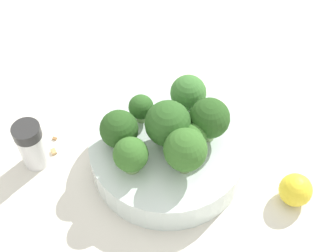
% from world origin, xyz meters
% --- Properties ---
extents(ground_plane, '(3.00, 3.00, 0.00)m').
position_xyz_m(ground_plane, '(0.00, 0.00, 0.00)').
color(ground_plane, silver).
extents(bowl, '(0.20, 0.20, 0.04)m').
position_xyz_m(bowl, '(0.00, 0.00, 0.02)').
color(bowl, silver).
rests_on(bowl, ground_plane).
extents(broccoli_floret_0, '(0.05, 0.05, 0.05)m').
position_xyz_m(broccoli_floret_0, '(-0.04, -0.05, 0.07)').
color(broccoli_floret_0, '#8EB770').
rests_on(broccoli_floret_0, bowl).
extents(broccoli_floret_1, '(0.05, 0.05, 0.07)m').
position_xyz_m(broccoli_floret_1, '(-0.01, 0.04, 0.08)').
color(broccoli_floret_1, '#7A9E5B').
rests_on(broccoli_floret_1, bowl).
extents(broccoli_floret_2, '(0.06, 0.06, 0.07)m').
position_xyz_m(broccoli_floret_2, '(0.00, 0.00, 0.08)').
color(broccoli_floret_2, '#8EB770').
rests_on(broccoli_floret_2, bowl).
extents(broccoli_floret_3, '(0.05, 0.05, 0.06)m').
position_xyz_m(broccoli_floret_3, '(-0.05, 0.01, 0.08)').
color(broccoli_floret_3, '#8EB770').
rests_on(broccoli_floret_3, bowl).
extents(broccoli_floret_4, '(0.03, 0.03, 0.05)m').
position_xyz_m(broccoli_floret_4, '(-0.02, 0.02, 0.07)').
color(broccoli_floret_4, '#84AD66').
rests_on(broccoli_floret_4, bowl).
extents(broccoli_floret_5, '(0.03, 0.03, 0.04)m').
position_xyz_m(broccoli_floret_5, '(0.02, -0.05, 0.07)').
color(broccoli_floret_5, '#84AD66').
rests_on(broccoli_floret_5, bowl).
extents(broccoli_floret_6, '(0.04, 0.04, 0.05)m').
position_xyz_m(broccoli_floret_6, '(0.05, 0.02, 0.07)').
color(broccoli_floret_6, '#84AD66').
rests_on(broccoli_floret_6, bowl).
extents(broccoli_floret_7, '(0.05, 0.05, 0.05)m').
position_xyz_m(broccoli_floret_7, '(0.06, -0.02, 0.07)').
color(broccoli_floret_7, '#84AD66').
rests_on(broccoli_floret_7, bowl).
extents(pepper_shaker, '(0.04, 0.04, 0.07)m').
position_xyz_m(pepper_shaker, '(0.17, -0.06, 0.04)').
color(pepper_shaker, silver).
rests_on(pepper_shaker, ground_plane).
extents(lemon_wedge, '(0.04, 0.04, 0.04)m').
position_xyz_m(lemon_wedge, '(-0.13, 0.10, 0.02)').
color(lemon_wedge, yellow).
rests_on(lemon_wedge, ground_plane).
extents(almond_crumb_0, '(0.01, 0.01, 0.01)m').
position_xyz_m(almond_crumb_0, '(0.14, -0.09, 0.00)').
color(almond_crumb_0, olive).
rests_on(almond_crumb_0, ground_plane).
extents(almond_crumb_1, '(0.01, 0.01, 0.01)m').
position_xyz_m(almond_crumb_1, '(-0.07, -0.12, 0.00)').
color(almond_crumb_1, tan).
rests_on(almond_crumb_1, ground_plane).
extents(almond_crumb_2, '(0.01, 0.01, 0.01)m').
position_xyz_m(almond_crumb_2, '(0.14, -0.07, 0.00)').
color(almond_crumb_2, tan).
rests_on(almond_crumb_2, ground_plane).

